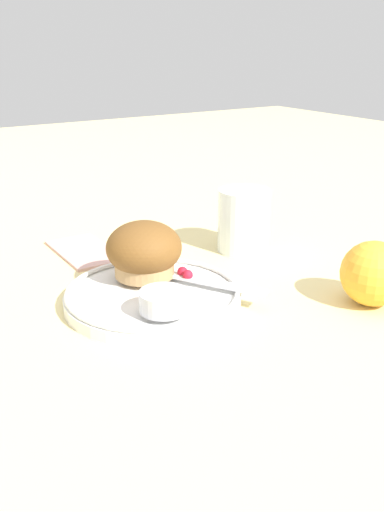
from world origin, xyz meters
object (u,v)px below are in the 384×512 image
Objects in this scene: juice_glass at (244,221)px; butter_knife at (197,280)px; muffin at (144,251)px; orange_fruit at (374,274)px.

butter_knife is at bearing -55.63° from juice_glass.
butter_knife is (0.05, 0.04, -0.03)m from muffin.
muffin reaches higher than butter_knife.
muffin is 0.27m from orange_fruit.
juice_glass reaches higher than butter_knife.
muffin is 1.01× the size of juice_glass.
orange_fruit is 0.23m from juice_glass.
juice_glass is (-0.10, 0.15, 0.02)m from butter_knife.
muffin reaches higher than orange_fruit.
juice_glass reaches higher than orange_fruit.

